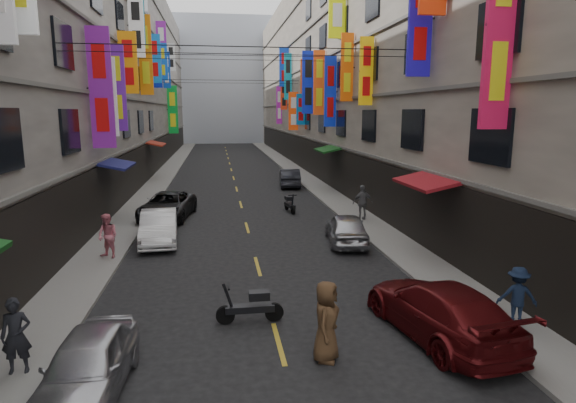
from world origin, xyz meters
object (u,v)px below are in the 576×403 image
object	(u,v)px
car_right_far	(290,178)
pedestrian_rnear	(517,296)
car_left_near	(88,365)
car_left_far	(167,206)
car_right_near	(439,310)
scooter_crossing	(251,307)
car_left_mid	(159,227)
pedestrian_lnear	(16,336)
pedestrian_rfar	(363,203)
pedestrian_crossing	(326,321)
scooter_far_right	(290,204)
car_right_mid	(346,228)
pedestrian_lfar	(108,236)

from	to	relation	value
car_right_far	pedestrian_rnear	xyz separation A→B (m)	(2.20, -24.66, 0.21)
car_left_near	car_left_far	size ratio (longest dim) A/B	0.74
car_right_near	scooter_crossing	bearing A→B (deg)	-27.11
car_left_mid	pedestrian_lnear	xyz separation A→B (m)	(-1.72, -10.49, 0.24)
car_left_far	pedestrian_lnear	bearing A→B (deg)	-87.35
car_left_mid	scooter_crossing	bearing A→B (deg)	-72.92
pedestrian_rfar	pedestrian_crossing	size ratio (longest dim) A/B	0.96
scooter_far_right	car_right_mid	size ratio (longest dim) A/B	0.46
car_right_near	pedestrian_crossing	world-z (taller)	pedestrian_crossing
pedestrian_rfar	pedestrian_crossing	world-z (taller)	pedestrian_rfar
car_left_near	car_right_near	bearing A→B (deg)	12.74
car_left_far	car_right_mid	bearing A→B (deg)	-28.67
scooter_crossing	car_right_mid	size ratio (longest dim) A/B	0.46
pedestrian_rnear	pedestrian_rfar	bearing A→B (deg)	-68.29
car_left_mid	car_right_mid	distance (m)	8.00
scooter_far_right	car_right_near	world-z (taller)	car_right_near
car_right_near	pedestrian_rfar	size ratio (longest dim) A/B	2.72
pedestrian_rnear	pedestrian_lfar	bearing A→B (deg)	-12.55
car_left_mid	pedestrian_lfar	size ratio (longest dim) A/B	2.50
pedestrian_lfar	pedestrian_crossing	world-z (taller)	pedestrian_crossing
pedestrian_lfar	pedestrian_crossing	size ratio (longest dim) A/B	0.90
car_right_near	scooter_far_right	bearing A→B (deg)	-93.93
car_left_near	pedestrian_rnear	bearing A→B (deg)	11.56
scooter_far_right	car_left_near	distance (m)	18.22
pedestrian_crossing	pedestrian_lnear	bearing A→B (deg)	113.42
pedestrian_lfar	scooter_crossing	bearing A→B (deg)	-19.49
car_right_far	car_left_far	bearing A→B (deg)	56.54
car_left_near	pedestrian_lfar	size ratio (longest dim) A/B	2.18
scooter_far_right	pedestrian_crossing	size ratio (longest dim) A/B	0.97
car_right_mid	pedestrian_lnear	size ratio (longest dim) A/B	2.39
car_right_far	pedestrian_crossing	distance (m)	25.72
car_right_mid	pedestrian_lfar	xyz separation A→B (m)	(-9.49, -1.04, 0.30)
car_left_near	pedestrian_rnear	world-z (taller)	pedestrian_rnear
pedestrian_lfar	car_left_far	bearing A→B (deg)	110.33
scooter_far_right	pedestrian_rnear	bearing A→B (deg)	95.51
car_right_near	pedestrian_crossing	bearing A→B (deg)	4.31
car_right_mid	pedestrian_crossing	world-z (taller)	pedestrian_crossing
scooter_crossing	scooter_far_right	xyz separation A→B (m)	(3.18, 14.12, 0.00)
pedestrian_rnear	pedestrian_crossing	distance (m)	5.32
car_right_near	car_right_mid	world-z (taller)	car_right_near
pedestrian_lnear	pedestrian_crossing	distance (m)	6.58
pedestrian_rnear	pedestrian_rfar	distance (m)	12.40
pedestrian_lfar	pedestrian_crossing	xyz separation A→B (m)	(6.45, -8.43, -0.03)
scooter_crossing	car_right_near	world-z (taller)	car_right_near
car_right_near	pedestrian_lnear	world-z (taller)	pedestrian_lnear
scooter_crossing	car_right_near	xyz separation A→B (m)	(4.57, -1.49, 0.27)
car_left_mid	pedestrian_rfar	distance (m)	10.13
car_right_far	pedestrian_lfar	size ratio (longest dim) A/B	2.44
pedestrian_crossing	car_right_near	bearing A→B (deg)	-51.13
car_left_near	car_right_far	xyz separation A→B (m)	(8.00, 26.19, 0.05)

